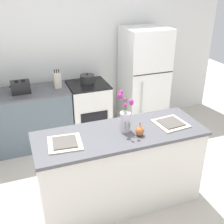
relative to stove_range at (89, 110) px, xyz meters
The scene contains 13 objects.
ground_plane 1.66m from the stove_range, 93.58° to the right, with size 10.00×10.00×0.00m, color beige.
back_wall 1.00m from the stove_range, 104.01° to the left, with size 5.20×0.08×2.70m.
kitchen_island 1.60m from the stove_range, 93.58° to the right, with size 1.80×0.66×0.92m.
back_counter 1.16m from the stove_range, behind, with size 1.68×0.60×0.89m.
stove_range is the anchor object (origin of this frame).
refrigerator 1.03m from the stove_range, ahead, with size 0.68×0.67×1.68m.
flower_vase 1.71m from the stove_range, 91.60° to the right, with size 0.17×0.18×0.44m.
pear_figurine 1.81m from the stove_range, 87.97° to the right, with size 0.09×0.09×0.14m.
plate_setting_left 1.83m from the stove_range, 112.92° to the right, with size 0.35×0.35×0.02m.
plate_setting_right 1.76m from the stove_range, 73.33° to the right, with size 0.35×0.35×0.02m.
toaster 1.12m from the stove_range, behind, with size 0.28×0.18×0.17m.
cooking_pot 0.51m from the stove_range, 81.38° to the left, with size 0.22×0.22×0.15m.
knife_block 0.72m from the stove_range, behind, with size 0.10×0.14×0.27m.
Camera 1 is at (-0.95, -2.34, 2.38)m, focal length 45.00 mm.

